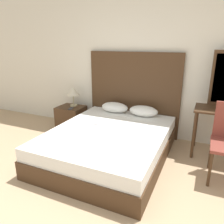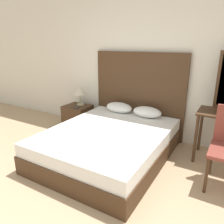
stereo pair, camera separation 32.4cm
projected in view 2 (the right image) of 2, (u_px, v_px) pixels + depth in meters
name	position (u px, v px, depth m)	size (l,w,h in m)	color
wall_back	(146.00, 62.00, 3.85)	(10.00, 0.06, 2.70)	silver
bed	(109.00, 143.00, 3.31)	(1.64, 2.06, 0.44)	#422B19
headboard	(138.00, 95.00, 4.01)	(1.72, 0.05, 1.53)	#422B19
pillow_left	(119.00, 107.00, 4.03)	(0.51, 0.30, 0.18)	white
pillow_right	(147.00, 112.00, 3.77)	(0.51, 0.30, 0.18)	white
phone_on_bed	(97.00, 123.00, 3.52)	(0.14, 0.16, 0.01)	#B7B7BC
nightstand	(78.00, 116.00, 4.51)	(0.51, 0.44, 0.45)	#422B19
table_lamp	(80.00, 91.00, 4.42)	(0.25, 0.25, 0.39)	tan
phone_on_nightstand	(77.00, 107.00, 4.31)	(0.10, 0.16, 0.01)	#232328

